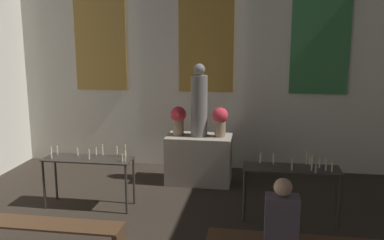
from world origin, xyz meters
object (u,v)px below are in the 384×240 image
Objects in this scene: altar at (199,159)px; flower_vase_right at (220,120)px; flower_vase_left at (178,119)px; candle_rack_left at (89,164)px; statue at (199,103)px; pew_back_left at (45,232)px; person_seated at (282,214)px; candle_rack_right at (292,174)px.

flower_vase_right reaches higher than altar.
flower_vase_right is at bearing 0.00° from flower_vase_left.
candle_rack_left reaches higher than altar.
statue reaches higher than flower_vase_right.
statue is 0.67× the size of pew_back_left.
candle_rack_left is (-1.50, -1.35, -0.77)m from statue.
statue is at bearing 63.53° from pew_back_left.
pew_back_left is at bearing -116.47° from statue.
altar is 3.22m from pew_back_left.
altar is 2.21× the size of flower_vase_right.
person_seated is (2.73, -0.00, 0.42)m from pew_back_left.
flower_vase_right is 1.83m from candle_rack_right.
person_seated is at bearing -59.93° from flower_vase_left.
altar is 0.85× the size of candle_rack_left.
flower_vase_left is at bearing 180.00° from altar.
flower_vase_right is (0.37, 0.00, 0.72)m from altar.
altar is 0.90× the size of statue.
flower_vase_left is 0.38× the size of candle_rack_left.
statue is 2.17m from candle_rack_right.
candle_rack_left is at bearing -137.95° from statue.
candle_rack_right is (1.51, -1.35, 0.25)m from altar.
flower_vase_left is 0.74× the size of person_seated.
flower_vase_right reaches higher than pew_back_left.
candle_rack_right is 1.93× the size of person_seated.
candle_rack_right is at bearing -41.88° from altar.
person_seated is at bearing -97.84° from candle_rack_right.
statue is 3.41m from pew_back_left.
altar is at bearing 114.25° from person_seated.
altar is 0.85× the size of candle_rack_right.
flower_vase_left reaches higher than pew_back_left.
altar is 2.04m from candle_rack_right.
flower_vase_right is 2.36m from candle_rack_left.
pew_back_left is (-1.07, -2.88, -0.84)m from flower_vase_left.
person_seated reaches higher than altar.
flower_vase_right is 0.38× the size of candle_rack_right.
candle_rack_left is (-1.50, -1.35, 0.25)m from altar.
pew_back_left is at bearing -87.62° from candle_rack_left.
candle_rack_left is 3.01m from candle_rack_right.
pew_back_left is (0.06, -1.53, -0.36)m from candle_rack_left.
flower_vase_right is (0.74, 0.00, 0.00)m from flower_vase_left.
candle_rack_left is (-1.87, -1.35, -0.48)m from flower_vase_right.
candle_rack_right is 1.54m from person_seated.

